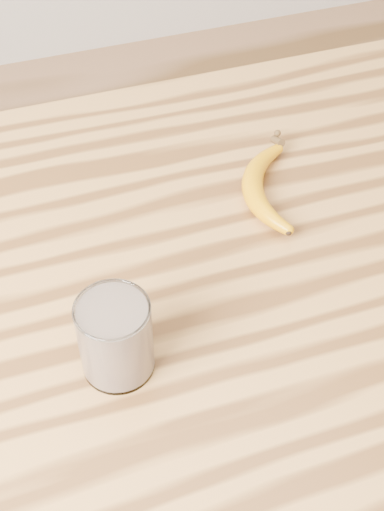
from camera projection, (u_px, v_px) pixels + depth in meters
name	position (u px, v px, depth m)	size (l,w,h in m)	color
table	(159.00, 322.00, 1.04)	(1.20, 0.80, 0.90)	#AB783B
smoothie_glass	(115.00, 337.00, 0.80)	(0.08, 0.08, 0.11)	white
banana	(252.00, 187.00, 1.02)	(0.09, 0.26, 0.03)	#CD8604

